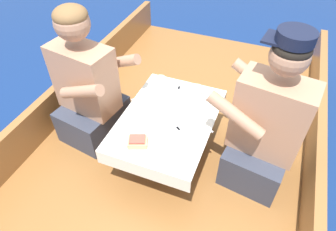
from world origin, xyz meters
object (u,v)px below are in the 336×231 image
Objects in this scene: person_starboard at (266,128)px; coffee_cup_starboard at (161,81)px; person_port at (88,90)px; coffee_cup_center at (147,116)px; sandwich at (137,142)px; coffee_cup_port at (197,90)px.

person_starboard is 9.89× the size of coffee_cup_starboard.
person_starboard is at bearing 12.06° from person_port.
coffee_cup_starboard is at bearing 99.60° from coffee_cup_center.
coffee_cup_starboard is at bearing 99.76° from sandwich.
person_port is 0.51m from coffee_cup_starboard.
coffee_cup_port is 0.91× the size of coffee_cup_center.
sandwich is at bearing -79.94° from coffee_cup_center.
sandwich is (-0.66, -0.35, -0.02)m from person_starboard.
coffee_cup_starboard is (-0.76, 0.24, -0.03)m from person_starboard.
person_starboard is at bearing 11.41° from coffee_cup_center.
sandwich is 1.30× the size of coffee_cup_starboard.
coffee_cup_starboard is (-0.28, 0.01, -0.00)m from coffee_cup_port.
sandwich is at bearing -80.24° from coffee_cup_starboard.
coffee_cup_starboard is at bearing 178.40° from coffee_cup_port.
person_port is 1.17m from person_starboard.
person_starboard is 0.54m from coffee_cup_port.
coffee_cup_port is at bearing -16.54° from person_starboard.
coffee_cup_port reaches higher than coffee_cup_starboard.
sandwich is 1.26× the size of coffee_cup_center.
coffee_cup_port is 0.43m from coffee_cup_center.
coffee_cup_center reaches higher than sandwich.
person_port reaches higher than coffee_cup_port.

